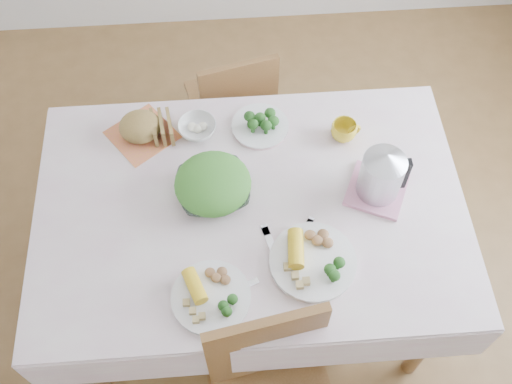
{
  "coord_description": "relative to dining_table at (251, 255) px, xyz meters",
  "views": [
    {
      "loc": [
        -0.06,
        -1.06,
        2.55
      ],
      "look_at": [
        0.02,
        0.02,
        0.82
      ],
      "focal_mm": 42.0,
      "sensor_mm": 36.0,
      "label": 1
    }
  ],
  "objects": [
    {
      "name": "salad_bowl",
      "position": [
        -0.13,
        0.06,
        0.42
      ],
      "size": [
        0.28,
        0.28,
        0.06
      ],
      "primitive_type": "imported",
      "rotation": [
        0.0,
        0.0,
        0.15
      ],
      "color": "white",
      "rests_on": "tablecloth"
    },
    {
      "name": "dining_table",
      "position": [
        0.0,
        0.0,
        0.0
      ],
      "size": [
        1.4,
        0.9,
        0.75
      ],
      "primitive_type": "cube",
      "color": "brown",
      "rests_on": "floor"
    },
    {
      "name": "knife",
      "position": [
        -0.07,
        -0.31,
        0.39
      ],
      "size": [
        0.17,
        0.08,
        0.0
      ],
      "primitive_type": "cube",
      "rotation": [
        0.0,
        0.0,
        1.96
      ],
      "color": "silver",
      "rests_on": "tablecloth"
    },
    {
      "name": "chair_far",
      "position": [
        -0.04,
        0.8,
        0.09
      ],
      "size": [
        0.43,
        0.43,
        0.79
      ],
      "primitive_type": "cube",
      "rotation": [
        0.0,
        0.0,
        3.38
      ],
      "color": "brown",
      "rests_on": "floor"
    },
    {
      "name": "yellow_mug",
      "position": [
        0.36,
        0.27,
        0.42
      ],
      "size": [
        0.12,
        0.12,
        0.08
      ],
      "primitive_type": "imported",
      "rotation": [
        0.0,
        0.0,
        0.31
      ],
      "color": "gold",
      "rests_on": "tablecloth"
    },
    {
      "name": "fork_left",
      "position": [
        0.07,
        -0.19,
        0.39
      ],
      "size": [
        0.08,
        0.21,
        0.0
      ],
      "primitive_type": "cube",
      "rotation": [
        0.0,
        0.0,
        0.26
      ],
      "color": "silver",
      "rests_on": "tablecloth"
    },
    {
      "name": "floor",
      "position": [
        0.0,
        0.0,
        -0.38
      ],
      "size": [
        3.6,
        3.6,
        0.0
      ],
      "primitive_type": "plane",
      "color": "brown",
      "rests_on": "ground"
    },
    {
      "name": "pink_tray",
      "position": [
        0.45,
        0.03,
        0.4
      ],
      "size": [
        0.26,
        0.26,
        0.02
      ],
      "primitive_type": "cube",
      "rotation": [
        0.0,
        0.0,
        -0.43
      ],
      "color": "pink",
      "rests_on": "tablecloth"
    },
    {
      "name": "dinner_plate_left",
      "position": [
        -0.15,
        -0.33,
        0.4
      ],
      "size": [
        0.26,
        0.26,
        0.02
      ],
      "primitive_type": "cylinder",
      "rotation": [
        0.0,
        0.0,
        0.02
      ],
      "color": "white",
      "rests_on": "tablecloth"
    },
    {
      "name": "electric_kettle",
      "position": [
        0.45,
        0.03,
        0.51
      ],
      "size": [
        0.18,
        0.18,
        0.21
      ],
      "primitive_type": "cylinder",
      "rotation": [
        0.0,
        0.0,
        -0.26
      ],
      "color": "#B2B5BA",
      "rests_on": "pink_tray"
    },
    {
      "name": "fruit_bowl",
      "position": [
        -0.18,
        0.34,
        0.41
      ],
      "size": [
        0.15,
        0.15,
        0.04
      ],
      "primitive_type": "imported",
      "rotation": [
        0.0,
        0.0,
        0.05
      ],
      "color": "white",
      "rests_on": "tablecloth"
    },
    {
      "name": "fork_right",
      "position": [
        0.16,
        -0.15,
        0.39
      ],
      "size": [
        0.11,
        0.17,
        0.0
      ],
      "primitive_type": "cube",
      "rotation": [
        0.0,
        0.0,
        -0.55
      ],
      "color": "silver",
      "rests_on": "tablecloth"
    },
    {
      "name": "broccoli_plate",
      "position": [
        0.06,
        0.34,
        0.4
      ],
      "size": [
        0.26,
        0.26,
        0.02
      ],
      "primitive_type": "cylinder",
      "rotation": [
        0.0,
        0.0,
        0.23
      ],
      "color": "beige",
      "rests_on": "tablecloth"
    },
    {
      "name": "bread_loaf",
      "position": [
        -0.38,
        0.34,
        0.45
      ],
      "size": [
        0.17,
        0.16,
        0.09
      ],
      "primitive_type": "ellipsoid",
      "rotation": [
        0.0,
        0.0,
        0.08
      ],
      "color": "olive",
      "rests_on": "napkin"
    },
    {
      "name": "tablecloth",
      "position": [
        0.0,
        0.0,
        0.38
      ],
      "size": [
        1.5,
        1.0,
        0.01
      ],
      "primitive_type": "cube",
      "color": "silver",
      "rests_on": "dining_table"
    },
    {
      "name": "dinner_plate_right",
      "position": [
        0.19,
        -0.23,
        0.4
      ],
      "size": [
        0.38,
        0.38,
        0.02
      ],
      "primitive_type": "cylinder",
      "rotation": [
        0.0,
        0.0,
        -0.43
      ],
      "color": "white",
      "rests_on": "tablecloth"
    },
    {
      "name": "napkin",
      "position": [
        -0.38,
        0.34,
        0.39
      ],
      "size": [
        0.3,
        0.3,
        0.0
      ],
      "primitive_type": "cube",
      "rotation": [
        0.0,
        0.0,
        0.64
      ],
      "color": "#D97745",
      "rests_on": "tablecloth"
    }
  ]
}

